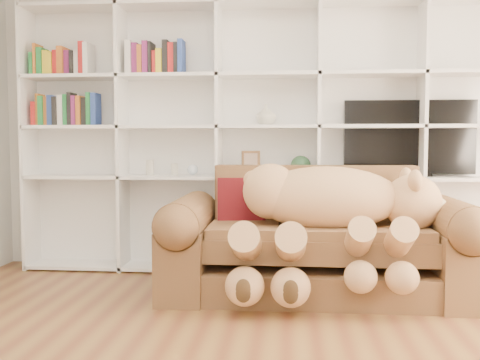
# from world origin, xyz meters

# --- Properties ---
(wall_back) EXTENTS (5.00, 0.02, 2.70)m
(wall_back) POSITION_xyz_m (0.00, 2.50, 1.35)
(wall_back) COLOR silver
(wall_back) RESTS_ON floor
(bookshelf) EXTENTS (4.43, 0.35, 2.40)m
(bookshelf) POSITION_xyz_m (-0.24, 2.36, 1.31)
(bookshelf) COLOR white
(bookshelf) RESTS_ON floor
(sofa) EXTENTS (2.31, 1.00, 0.97)m
(sofa) POSITION_xyz_m (0.40, 1.65, 0.37)
(sofa) COLOR brown
(sofa) RESTS_ON floor
(teddy_bear) EXTENTS (1.60, 0.91, 0.93)m
(teddy_bear) POSITION_xyz_m (0.47, 1.46, 0.66)
(teddy_bear) COLOR tan
(teddy_bear) RESTS_ON sofa
(throw_pillow) EXTENTS (0.40, 0.26, 0.40)m
(throw_pillow) POSITION_xyz_m (-0.20, 1.82, 0.68)
(throw_pillow) COLOR #550E11
(throw_pillow) RESTS_ON sofa
(tv) EXTENTS (1.12, 0.18, 0.66)m
(tv) POSITION_xyz_m (1.23, 2.35, 1.19)
(tv) COLOR black
(tv) RESTS_ON bookshelf
(picture_frame) EXTENTS (0.16, 0.09, 0.21)m
(picture_frame) POSITION_xyz_m (-0.15, 2.30, 0.98)
(picture_frame) COLOR brown
(picture_frame) RESTS_ON bookshelf
(green_vase) EXTENTS (0.18, 0.18, 0.18)m
(green_vase) POSITION_xyz_m (0.29, 2.30, 0.96)
(green_vase) COLOR #2D5835
(green_vase) RESTS_ON bookshelf
(figurine_tall) EXTENTS (0.08, 0.08, 0.14)m
(figurine_tall) POSITION_xyz_m (-1.07, 2.30, 0.93)
(figurine_tall) COLOR beige
(figurine_tall) RESTS_ON bookshelf
(figurine_short) EXTENTS (0.07, 0.07, 0.11)m
(figurine_short) POSITION_xyz_m (-0.84, 2.30, 0.92)
(figurine_short) COLOR beige
(figurine_short) RESTS_ON bookshelf
(snow_globe) EXTENTS (0.10, 0.10, 0.10)m
(snow_globe) POSITION_xyz_m (-0.68, 2.30, 0.92)
(snow_globe) COLOR white
(snow_globe) RESTS_ON bookshelf
(shelf_vase) EXTENTS (0.20, 0.20, 0.18)m
(shelf_vase) POSITION_xyz_m (-0.02, 2.30, 1.41)
(shelf_vase) COLOR beige
(shelf_vase) RESTS_ON bookshelf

